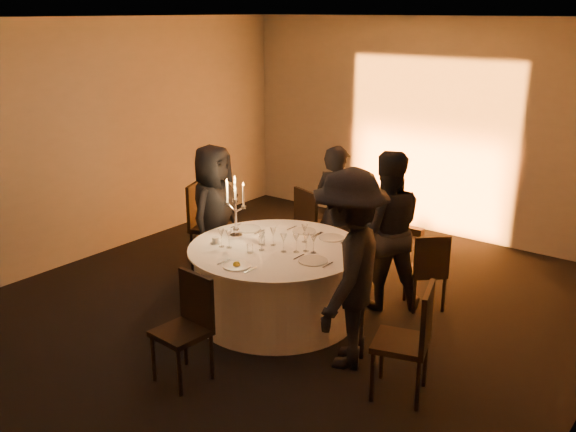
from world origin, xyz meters
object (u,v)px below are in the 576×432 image
Objects in this scene: chair_back_left at (313,223)px; guest_back_right at (385,230)px; guest_left at (214,215)px; coffee_cup at (216,241)px; candelabra at (236,216)px; guest_back_left at (336,212)px; chair_front at (188,321)px; chair_left at (205,219)px; chair_right at (411,336)px; banquet_table at (276,282)px; guest_right at (349,270)px; chair_back_right at (428,267)px.

guest_back_right is at bearing 178.55° from chair_back_left.
coffee_cup is (0.57, -0.58, -0.02)m from guest_left.
chair_back_left is 9.11× the size of coffee_cup.
guest_back_right is at bearing 35.88° from candelabra.
guest_left reaches higher than guest_back_left.
chair_front is 1.59m from candelabra.
chair_left is 3.52m from chair_right.
chair_right is (1.79, -0.50, 0.17)m from banquet_table.
guest_back_right is at bearing 177.39° from guest_right.
guest_back_right is 1.79m from coffee_cup.
banquet_table is 1.34m from guest_back_left.
candelabra is (0.60, -0.29, 0.18)m from guest_left.
chair_left is 0.62× the size of guest_back_right.
guest_back_right reaches higher than chair_left.
coffee_cup is (-0.56, -0.30, 0.42)m from banquet_table.
chair_left is 2.80m from chair_back_right.
guest_back_right is (1.88, 0.64, 0.03)m from guest_left.
guest_back_left is at bearing -59.91° from guest_left.
chair_right is at bearing 59.98° from guest_right.
chair_back_left is 0.46m from guest_back_left.
chair_right is at bearing -118.75° from guest_left.
guest_right is at bearing 65.32° from guest_back_right.
coffee_cup reaches higher than banquet_table.
candelabra is at bearing 106.46° from chair_back_left.
banquet_table is at bearing -132.14° from chair_left.
chair_right is at bearing 32.57° from chair_front.
banquet_table is 1.09× the size of guest_left.
banquet_table is 1.46m from chair_back_left.
guest_back_left is at bearing -150.01° from chair_right.
guest_left is at bearing 134.59° from coffee_cup.
chair_left reaches higher than banquet_table.
guest_back_right is at bearing 79.25° from chair_front.
guest_right is at bearing -119.42° from guest_left.
chair_left is 1.26m from candelabra.
chair_left is 2.36m from guest_back_right.
chair_left is 1.24× the size of chair_back_right.
guest_right is at bearing 130.93° from guest_back_left.
chair_back_left is 1.06× the size of chair_front.
candelabra reaches higher than banquet_table.
chair_front is 1.40× the size of candelabra.
guest_back_right reaches higher than guest_left.
guest_back_left is (1.47, 0.70, 0.20)m from chair_left.
guest_back_left reaches higher than chair_front.
chair_front is (1.69, -1.95, -0.07)m from chair_left.
guest_back_right is (-1.04, 1.41, 0.30)m from chair_right.
chair_right is 0.60× the size of guest_left.
chair_front is at bearing 35.36° from guest_back_right.
chair_back_left reaches higher than coffee_cup.
guest_back_right reaches higher than banquet_table.
chair_front is 0.59× the size of guest_back_left.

